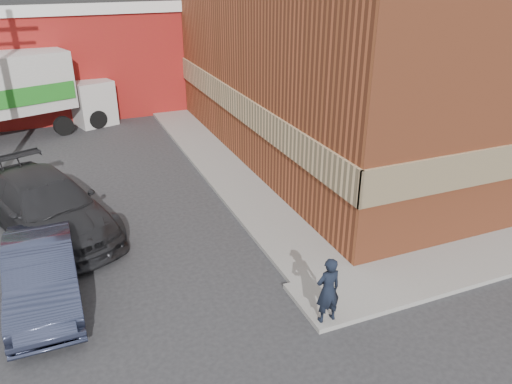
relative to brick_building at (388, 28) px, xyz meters
name	(u,v)px	position (x,y,z in m)	size (l,w,h in m)	color
ground	(301,283)	(-8.50, -9.00, -4.68)	(90.00, 90.00, 0.00)	#28282B
brick_building	(388,28)	(0.00, 0.00, 0.00)	(14.25, 18.25, 9.36)	#9A4727
sidewalk_west	(212,157)	(-7.90, 0.00, -4.62)	(1.80, 18.00, 0.12)	gray
warehouse	(23,55)	(-14.50, 11.00, -1.87)	(16.30, 8.30, 5.60)	maroon
man	(328,290)	(-8.70, -10.55, -3.78)	(0.57, 0.37, 1.56)	black
sedan	(42,274)	(-14.31, -7.27, -3.97)	(1.51, 4.32, 1.42)	#2C324A
suv_b	(47,207)	(-14.08, -3.93, -3.83)	(2.38, 5.86, 1.70)	#262628
box_truck	(18,90)	(-14.78, 5.94, -2.56)	(7.77, 4.35, 3.68)	beige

